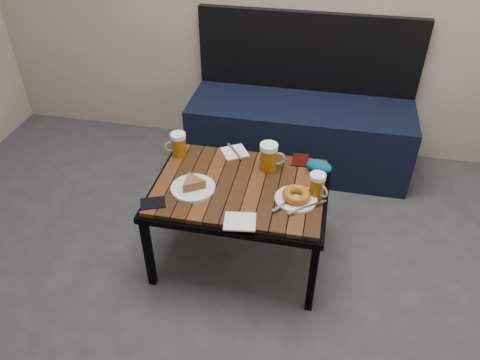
% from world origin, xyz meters
% --- Properties ---
extents(bench, '(1.40, 0.50, 0.95)m').
position_xyz_m(bench, '(0.14, 1.76, 0.27)').
color(bench, black).
rests_on(bench, ground).
extents(cafe_table, '(0.84, 0.62, 0.47)m').
position_xyz_m(cafe_table, '(-0.07, 0.84, 0.43)').
color(cafe_table, black).
rests_on(cafe_table, ground).
extents(beer_mug_left, '(0.12, 0.09, 0.13)m').
position_xyz_m(beer_mug_left, '(-0.43, 1.03, 0.53)').
color(beer_mug_left, '#93560B').
rests_on(beer_mug_left, cafe_table).
extents(beer_mug_centre, '(0.14, 0.10, 0.14)m').
position_xyz_m(beer_mug_centre, '(0.04, 1.00, 0.54)').
color(beer_mug_centre, '#93560B').
rests_on(beer_mug_centre, cafe_table).
extents(beer_mug_right, '(0.11, 0.10, 0.12)m').
position_xyz_m(beer_mug_right, '(0.29, 0.83, 0.53)').
color(beer_mug_right, '#93560B').
rests_on(beer_mug_right, cafe_table).
extents(plate_pie, '(0.21, 0.21, 0.06)m').
position_xyz_m(plate_pie, '(-0.28, 0.76, 0.50)').
color(plate_pie, white).
rests_on(plate_pie, cafe_table).
extents(plate_bagel, '(0.24, 0.22, 0.05)m').
position_xyz_m(plate_bagel, '(0.20, 0.78, 0.49)').
color(plate_bagel, white).
rests_on(plate_bagel, cafe_table).
extents(napkin_left, '(0.17, 0.17, 0.01)m').
position_xyz_m(napkin_left, '(-0.15, 1.10, 0.48)').
color(napkin_left, white).
rests_on(napkin_left, cafe_table).
extents(napkin_right, '(0.15, 0.13, 0.01)m').
position_xyz_m(napkin_right, '(-0.02, 0.58, 0.48)').
color(napkin_right, white).
rests_on(napkin_right, cafe_table).
extents(passport_navy, '(0.13, 0.12, 0.01)m').
position_xyz_m(passport_navy, '(-0.43, 0.62, 0.47)').
color(passport_navy, black).
rests_on(passport_navy, cafe_table).
extents(passport_burgundy, '(0.08, 0.11, 0.01)m').
position_xyz_m(passport_burgundy, '(0.19, 1.10, 0.47)').
color(passport_burgundy, black).
rests_on(passport_burgundy, cafe_table).
extents(knit_pouch, '(0.15, 0.11, 0.06)m').
position_xyz_m(knit_pouch, '(0.29, 1.03, 0.50)').
color(knit_pouch, navy).
rests_on(knit_pouch, cafe_table).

